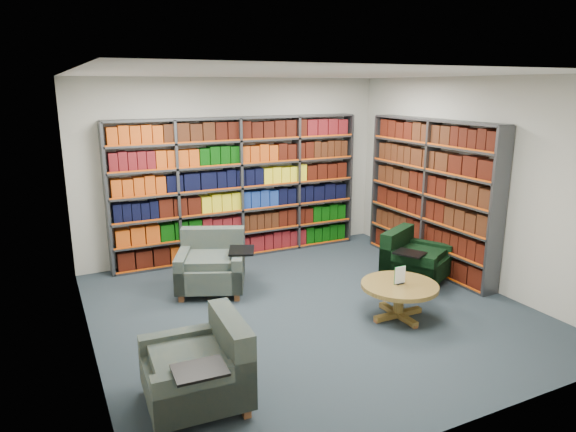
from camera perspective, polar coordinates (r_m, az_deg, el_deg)
name	(u,v)px	position (r m, az deg, el deg)	size (l,w,h in m)	color
room_shell	(311,198)	(5.99, 2.53, 1.98)	(5.02, 5.02, 2.82)	black
bookshelf_back	(239,189)	(8.14, -5.41, 3.04)	(4.00, 0.28, 2.20)	#47494F
bookshelf_right	(430,196)	(7.86, 15.52, 2.19)	(0.28, 2.50, 2.20)	#47494F
chair_teal_left	(212,266)	(7.02, -8.43, -5.51)	(1.16, 1.13, 0.78)	#011933
chair_green_right	(411,261)	(7.45, 13.54, -4.83)	(1.05, 1.05, 0.71)	black
chair_teal_front	(205,370)	(4.65, -9.25, -16.55)	(0.88, 1.00, 0.76)	#011933
coffee_table	(399,291)	(6.22, 12.26, -8.12)	(0.90, 0.90, 0.63)	olive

